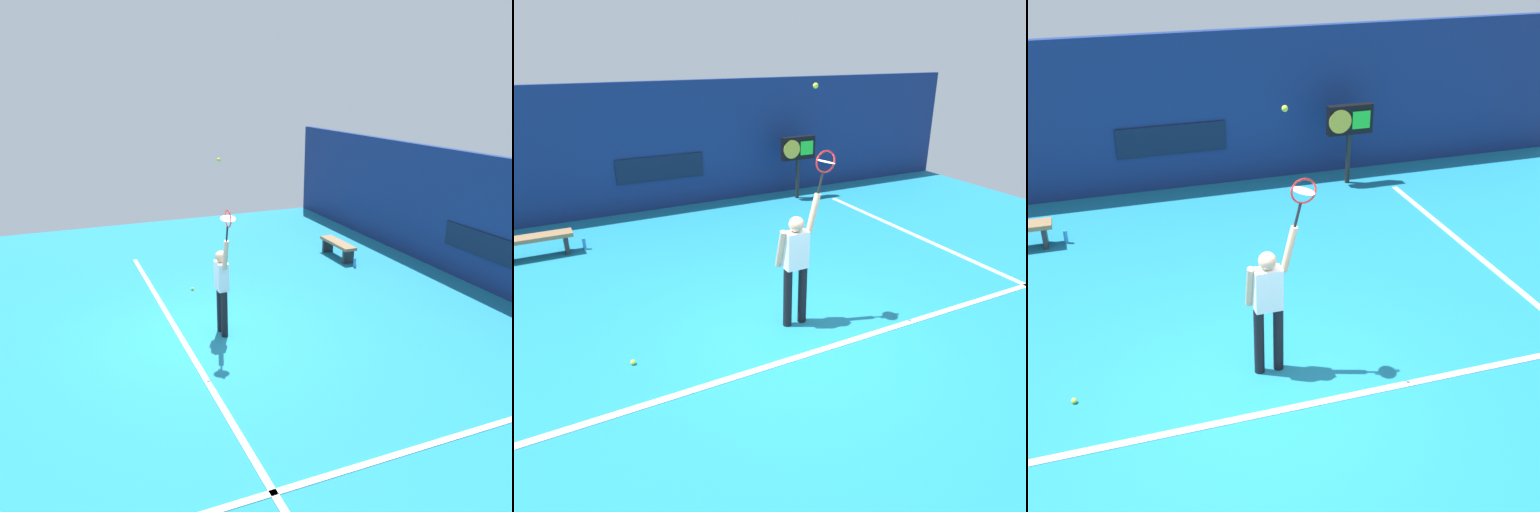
% 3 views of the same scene
% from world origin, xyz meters
% --- Properties ---
extents(ground_plane, '(18.00, 18.00, 0.00)m').
position_xyz_m(ground_plane, '(0.00, 0.00, 0.00)').
color(ground_plane, teal).
extents(back_wall, '(18.00, 0.20, 3.10)m').
position_xyz_m(back_wall, '(0.00, 6.93, 1.55)').
color(back_wall, navy).
rests_on(back_wall, ground_plane).
extents(sponsor_banner_center, '(2.20, 0.03, 0.60)m').
position_xyz_m(sponsor_banner_center, '(0.00, 6.81, 1.05)').
color(sponsor_banner_center, '#0C1933').
extents(court_baseline, '(10.00, 0.10, 0.01)m').
position_xyz_m(court_baseline, '(0.00, -0.43, 0.01)').
color(court_baseline, white).
rests_on(court_baseline, ground_plane).
extents(court_sideline, '(0.10, 7.00, 0.01)m').
position_xyz_m(court_sideline, '(4.36, 2.00, 0.01)').
color(court_sideline, white).
rests_on(court_sideline, ground_plane).
extents(tennis_player, '(0.62, 0.31, 1.98)m').
position_xyz_m(tennis_player, '(0.14, 0.38, 1.01)').
color(tennis_player, black).
rests_on(tennis_player, ground_plane).
extents(tennis_racket, '(0.38, 0.27, 0.63)m').
position_xyz_m(tennis_racket, '(0.57, 0.37, 2.37)').
color(tennis_racket, black).
extents(tennis_ball, '(0.07, 0.07, 0.07)m').
position_xyz_m(tennis_ball, '(0.33, 0.31, 3.39)').
color(tennis_ball, '#CCE033').
extents(scoreboard_clock, '(0.96, 0.20, 1.67)m').
position_xyz_m(scoreboard_clock, '(3.52, 6.06, 1.29)').
color(scoreboard_clock, black).
rests_on(scoreboard_clock, ground_plane).
extents(court_bench, '(1.40, 0.36, 0.45)m').
position_xyz_m(court_bench, '(-3.12, 4.88, 0.34)').
color(court_bench, olive).
rests_on(court_bench, ground_plane).
extents(water_bottle, '(0.07, 0.07, 0.24)m').
position_xyz_m(water_bottle, '(-2.23, 4.88, 0.12)').
color(water_bottle, '#338CD8').
rests_on(water_bottle, ground_plane).
extents(spare_ball, '(0.07, 0.07, 0.07)m').
position_xyz_m(spare_ball, '(-2.26, 0.44, 0.03)').
color(spare_ball, '#CCE033').
rests_on(spare_ball, ground_plane).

